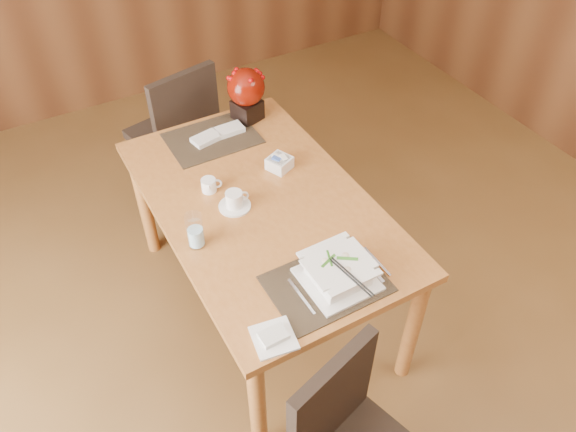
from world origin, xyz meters
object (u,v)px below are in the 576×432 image
dining_table (262,217)px  water_glass (195,231)px  coffee_cup (234,201)px  far_chair (178,129)px  berry_decor (246,92)px  bread_plate (274,338)px  soup_setting (338,272)px  sugar_caddy (279,163)px  creamer_jug (209,185)px

dining_table → water_glass: size_ratio=9.08×
coffee_cup → far_chair: 1.03m
berry_decor → far_chair: size_ratio=0.31×
coffee_cup → bread_plate: 0.72m
coffee_cup → water_glass: bearing=-150.7°
soup_setting → coffee_cup: bearing=105.3°
sugar_caddy → far_chair: bearing=104.2°
creamer_jug → coffee_cup: bearing=-53.0°
water_glass → far_chair: size_ratio=0.18×
soup_setting → creamer_jug: bearing=106.0°
dining_table → berry_decor: size_ratio=5.17×
sugar_caddy → water_glass: bearing=-153.1°
soup_setting → sugar_caddy: bearing=78.5°
dining_table → berry_decor: 0.72m
berry_decor → bread_plate: size_ratio=1.95×
dining_table → berry_decor: berry_decor is taller
coffee_cup → bread_plate: coffee_cup is taller
sugar_caddy → berry_decor: size_ratio=0.35×
creamer_jug → bread_plate: bearing=-80.2°
soup_setting → bread_plate: size_ratio=1.83×
coffee_cup → sugar_caddy: bearing=25.0°
coffee_cup → sugar_caddy: (0.31, 0.14, -0.00)m
water_glass → sugar_caddy: (0.54, 0.28, -0.05)m
far_chair → sugar_caddy: bearing=91.4°
soup_setting → berry_decor: size_ratio=0.94×
coffee_cup → bread_plate: (-0.18, -0.70, -0.03)m
soup_setting → far_chair: size_ratio=0.29×
sugar_caddy → dining_table: bearing=-137.5°
dining_table → creamer_jug: size_ratio=16.90×
berry_decor → soup_setting: bearing=-99.4°
soup_setting → water_glass: bearing=131.1°
creamer_jug → berry_decor: size_ratio=0.31×
sugar_caddy → berry_decor: berry_decor is taller
water_glass → bread_plate: 0.57m
sugar_caddy → bread_plate: bearing=-119.9°
dining_table → coffee_cup: size_ratio=10.33×
berry_decor → dining_table: bearing=-111.0°
bread_plate → far_chair: (0.27, 1.70, -0.22)m
creamer_jug → far_chair: far_chair is taller
soup_setting → dining_table: bearing=94.0°
soup_setting → water_glass: water_glass is taller
dining_table → berry_decor: (0.24, 0.63, 0.26)m
creamer_jug → far_chair: (0.14, 0.84, -0.25)m
coffee_cup → creamer_jug: (-0.05, 0.16, -0.00)m
coffee_cup → creamer_jug: size_ratio=1.64×
water_glass → berry_decor: (0.60, 0.73, 0.08)m
berry_decor → coffee_cup: bearing=-121.1°
far_chair → water_glass: bearing=61.1°
soup_setting → coffee_cup: size_ratio=1.88×
dining_table → berry_decor: bearing=69.0°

